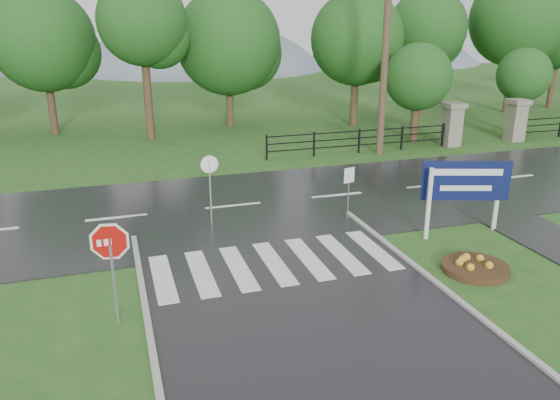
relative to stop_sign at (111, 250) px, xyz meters
name	(u,v)px	position (x,y,z in m)	size (l,w,h in m)	color
ground	(351,373)	(4.17, -3.16, -1.78)	(120.00, 120.00, 0.00)	#25531B
main_road	(233,207)	(4.17, 6.84, -1.78)	(90.00, 8.00, 0.04)	black
walkway	(553,242)	(12.67, 0.84, -1.78)	(2.20, 11.00, 0.04)	#28282A
crosswalk	(274,263)	(4.17, 1.84, -1.72)	(6.50, 2.80, 0.02)	silver
pillar_west	(452,123)	(17.17, 12.84, -0.60)	(1.00, 1.00, 2.24)	gray
pillar_east	(516,119)	(21.17, 12.84, -0.60)	(1.00, 1.00, 2.24)	gray
fence_west	(359,139)	(11.92, 12.84, -1.05)	(9.58, 0.08, 1.20)	black
hills	(171,184)	(7.66, 61.84, -17.31)	(102.00, 48.00, 48.00)	slate
treeline	(197,130)	(5.17, 20.84, -1.78)	(83.20, 5.20, 10.00)	#174716
stop_sign	(111,250)	(0.00, 0.00, 0.00)	(1.12, 0.21, 2.54)	#939399
estate_billboard	(466,185)	(10.36, 2.22, -0.16)	(2.60, 0.88, 2.34)	silver
flower_bed	(475,266)	(9.16, -0.13, -1.64)	(1.76, 1.76, 0.35)	#332111
reg_sign_small	(349,183)	(7.45, 4.29, -0.44)	(0.40, 0.13, 1.84)	#939399
reg_sign_round	(210,183)	(3.07, 5.07, -0.28)	(0.56, 0.07, 2.39)	#939399
utility_pole_east	(386,47)	(12.80, 12.34, 3.31)	(1.78, 0.33, 10.00)	#473523
entrance_tree_left	(418,77)	(15.88, 14.34, 1.63)	(3.49, 3.49, 5.17)	#3D2B1C
entrance_tree_right	(524,76)	(22.59, 14.34, 1.50)	(2.98, 2.98, 4.81)	#3D2B1C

